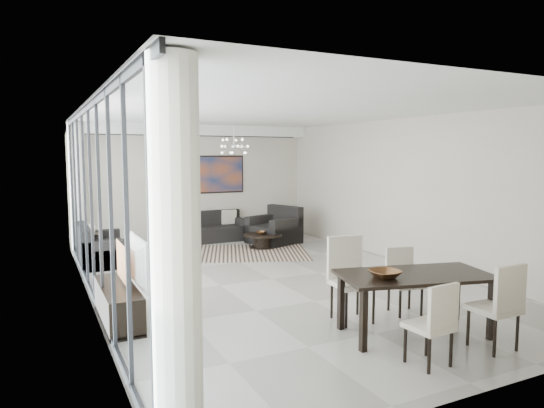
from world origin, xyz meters
TOP-DOWN VIEW (x-y plane):
  - room_shell at (0.46, 0.00)m, footprint 6.00×9.00m
  - window_wall at (-2.86, 0.00)m, footprint 0.37×8.95m
  - soffit at (0.00, 4.30)m, footprint 5.98×0.40m
  - painting at (0.50, 4.47)m, footprint 1.68×0.04m
  - chandelier at (0.30, 2.50)m, footprint 0.66×0.66m
  - rug at (0.58, 2.23)m, footprint 3.00×2.67m
  - coffee_table at (1.05, 2.64)m, footprint 0.90×0.90m
  - bowl_coffee at (1.02, 2.67)m, footprint 0.26×0.26m
  - sofa_main at (0.15, 4.07)m, footprint 2.01×0.82m
  - loveseat at (-2.55, 2.64)m, footprint 0.88×1.56m
  - armchair at (1.59, 3.07)m, footprint 1.30×1.33m
  - side_table at (-2.65, 2.98)m, footprint 0.40×0.40m
  - tv_console at (-2.76, -1.03)m, footprint 0.43×1.51m
  - television at (-2.60, -1.10)m, footprint 0.17×1.10m
  - dining_table at (0.40, -3.10)m, footprint 1.98×1.31m
  - dining_chair_sw at (-0.06, -3.91)m, footprint 0.44×0.44m
  - dining_chair_se at (0.89, -3.92)m, footprint 0.46×0.46m
  - dining_chair_nw at (0.01, -2.28)m, footprint 0.55×0.55m
  - dining_chair_ne at (0.86, -2.36)m, footprint 0.49×0.49m
  - bowl_dining at (-0.06, -3.09)m, footprint 0.36×0.36m

SIDE VIEW (x-z plane):
  - rug at x=0.58m, z-range 0.00..0.01m
  - coffee_table at x=1.05m, z-range 0.02..0.34m
  - tv_console at x=-2.76m, z-range 0.00..0.47m
  - sofa_main at x=0.15m, z-range -0.12..0.61m
  - loveseat at x=-2.55m, z-range -0.12..0.65m
  - armchair at x=1.59m, z-range -0.14..0.75m
  - bowl_coffee at x=1.02m, z-range 0.32..0.38m
  - side_table at x=-2.65m, z-range 0.10..0.65m
  - dining_chair_ne at x=0.86m, z-range 0.06..0.96m
  - dining_chair_sw at x=-0.06m, z-range 0.06..0.96m
  - dining_chair_se at x=0.89m, z-range 0.08..1.07m
  - dining_chair_nw at x=0.01m, z-range 0.09..1.19m
  - dining_table at x=0.40m, z-range 0.29..1.05m
  - television at x=-2.60m, z-range 0.47..1.11m
  - bowl_dining at x=-0.06m, z-range 0.76..0.84m
  - room_shell at x=0.46m, z-range 0.00..2.90m
  - window_wall at x=-2.86m, z-range 0.02..2.92m
  - painting at x=0.50m, z-range 1.16..2.14m
  - chandelier at x=0.30m, z-range 2.00..2.71m
  - soffit at x=0.00m, z-range 2.64..2.90m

